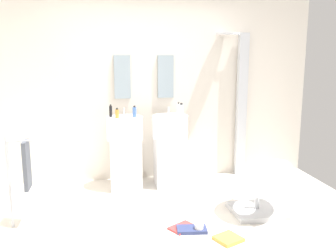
# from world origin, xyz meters

# --- Properties ---
(ground_plane) EXTENTS (4.80, 3.60, 0.04)m
(ground_plane) POSITION_xyz_m (0.00, 0.00, -0.02)
(ground_plane) COLOR silver
(rear_partition) EXTENTS (4.80, 0.10, 2.60)m
(rear_partition) POSITION_xyz_m (0.00, 1.65, 1.30)
(rear_partition) COLOR beige
(rear_partition) RESTS_ON ground_plane
(pedestal_sink_left) EXTENTS (0.47, 0.47, 1.06)m
(pedestal_sink_left) POSITION_xyz_m (-0.30, 1.23, 0.51)
(pedestal_sink_left) COLOR white
(pedestal_sink_left) RESTS_ON ground_plane
(pedestal_sink_right) EXTENTS (0.47, 0.47, 1.06)m
(pedestal_sink_right) POSITION_xyz_m (0.30, 1.23, 0.51)
(pedestal_sink_right) COLOR white
(pedestal_sink_right) RESTS_ON ground_plane
(vanity_mirror_left) EXTENTS (0.22, 0.03, 0.58)m
(vanity_mirror_left) POSITION_xyz_m (-0.30, 1.58, 1.45)
(vanity_mirror_left) COLOR #8C9EA8
(vanity_mirror_right) EXTENTS (0.22, 0.03, 0.58)m
(vanity_mirror_right) POSITION_xyz_m (0.30, 1.58, 1.45)
(vanity_mirror_right) COLOR #8C9EA8
(shower_column) EXTENTS (0.49, 0.24, 2.05)m
(shower_column) POSITION_xyz_m (1.39, 1.53, 1.08)
(shower_column) COLOR #B7BABF
(shower_column) RESTS_ON ground_plane
(lounge_chair) EXTENTS (1.05, 1.05, 0.65)m
(lounge_chair) POSITION_xyz_m (1.08, 0.15, 0.35)
(lounge_chair) COLOR #B7BABF
(lounge_chair) RESTS_ON ground_plane
(towel_rack) EXTENTS (0.37, 0.22, 0.95)m
(towel_rack) POSITION_xyz_m (-1.37, 0.28, 0.63)
(towel_rack) COLOR #B7BABF
(towel_rack) RESTS_ON ground_plane
(area_rug) EXTENTS (1.05, 0.88, 0.01)m
(area_rug) POSITION_xyz_m (0.38, -0.26, 0.01)
(area_rug) COLOR white
(area_rug) RESTS_ON ground_plane
(magazine_ochre) EXTENTS (0.29, 0.29, 0.03)m
(magazine_ochre) POSITION_xyz_m (0.56, -0.39, 0.03)
(magazine_ochre) COLOR gold
(magazine_ochre) RESTS_ON area_rug
(magazine_red) EXTENTS (0.32, 0.30, 0.02)m
(magazine_red) POSITION_xyz_m (0.19, -0.08, 0.02)
(magazine_red) COLOR #B73838
(magazine_red) RESTS_ON area_rug
(magazine_navy) EXTENTS (0.32, 0.20, 0.03)m
(magazine_navy) POSITION_xyz_m (0.27, -0.15, 0.03)
(magazine_navy) COLOR navy
(magazine_navy) RESTS_ON area_rug
(coffee_mug) EXTENTS (0.09, 0.09, 0.08)m
(coffee_mug) POSITION_xyz_m (0.33, -0.18, 0.05)
(coffee_mug) COLOR white
(coffee_mug) RESTS_ON area_rug
(soap_bottle_black) EXTENTS (0.04, 0.04, 0.16)m
(soap_bottle_black) POSITION_xyz_m (-0.47, 1.27, 1.03)
(soap_bottle_black) COLOR black
(soap_bottle_black) RESTS_ON pedestal_sink_left
(soap_bottle_white) EXTENTS (0.04, 0.04, 0.17)m
(soap_bottle_white) POSITION_xyz_m (0.42, 1.27, 1.04)
(soap_bottle_white) COLOR white
(soap_bottle_white) RESTS_ON pedestal_sink_right
(soap_bottle_blue) EXTENTS (0.05, 0.05, 0.15)m
(soap_bottle_blue) POSITION_xyz_m (-0.17, 1.20, 1.02)
(soap_bottle_blue) COLOR #4C72B7
(soap_bottle_blue) RESTS_ON pedestal_sink_left
(soap_bottle_clear) EXTENTS (0.06, 0.06, 0.18)m
(soap_bottle_clear) POSITION_xyz_m (0.43, 1.13, 1.04)
(soap_bottle_clear) COLOR silver
(soap_bottle_clear) RESTS_ON pedestal_sink_right
(soap_bottle_amber) EXTENTS (0.05, 0.05, 0.13)m
(soap_bottle_amber) POSITION_xyz_m (-0.40, 1.16, 1.01)
(soap_bottle_amber) COLOR #C68C38
(soap_bottle_amber) RESTS_ON pedestal_sink_left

